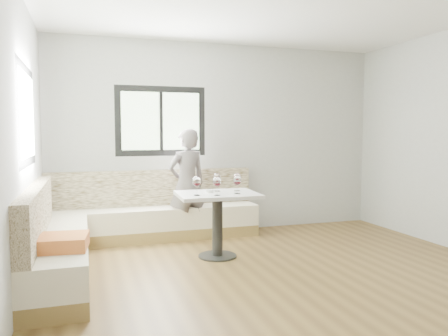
# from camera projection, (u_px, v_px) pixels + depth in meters

# --- Properties ---
(room) EXTENTS (5.01, 5.01, 2.81)m
(room) POSITION_uv_depth(u_px,v_px,m) (287.00, 140.00, 4.24)
(room) COLOR brown
(room) RESTS_ON ground
(banquette) EXTENTS (2.90, 2.80, 0.95)m
(banquette) POSITION_uv_depth(u_px,v_px,m) (118.00, 227.00, 5.33)
(banquette) COLOR olive
(banquette) RESTS_ON ground
(table) EXTENTS (0.97, 0.77, 0.77)m
(table) POSITION_uv_depth(u_px,v_px,m) (217.00, 209.00, 5.18)
(table) COLOR black
(table) RESTS_ON ground
(person) EXTENTS (0.64, 0.50, 1.54)m
(person) POSITION_uv_depth(u_px,v_px,m) (187.00, 184.00, 6.04)
(person) COLOR #655C5D
(person) RESTS_ON ground
(olive_ramekin) EXTENTS (0.09, 0.09, 0.04)m
(olive_ramekin) POSITION_uv_depth(u_px,v_px,m) (210.00, 191.00, 5.21)
(olive_ramekin) COLOR white
(olive_ramekin) RESTS_ON table
(wine_glass_a) EXTENTS (0.10, 0.10, 0.22)m
(wine_glass_a) POSITION_uv_depth(u_px,v_px,m) (197.00, 182.00, 4.94)
(wine_glass_a) COLOR white
(wine_glass_a) RESTS_ON table
(wine_glass_b) EXTENTS (0.10, 0.10, 0.22)m
(wine_glass_b) POSITION_uv_depth(u_px,v_px,m) (217.00, 182.00, 4.94)
(wine_glass_b) COLOR white
(wine_glass_b) RESTS_ON table
(wine_glass_c) EXTENTS (0.10, 0.10, 0.22)m
(wine_glass_c) POSITION_uv_depth(u_px,v_px,m) (237.00, 181.00, 5.09)
(wine_glass_c) COLOR white
(wine_glass_c) RESTS_ON table
(wine_glass_d) EXTENTS (0.10, 0.10, 0.22)m
(wine_glass_d) POSITION_uv_depth(u_px,v_px,m) (217.00, 179.00, 5.30)
(wine_glass_d) COLOR white
(wine_glass_d) RESTS_ON table
(wine_glass_e) EXTENTS (0.10, 0.10, 0.22)m
(wine_glass_e) POSITION_uv_depth(u_px,v_px,m) (237.00, 178.00, 5.33)
(wine_glass_e) COLOR white
(wine_glass_e) RESTS_ON table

